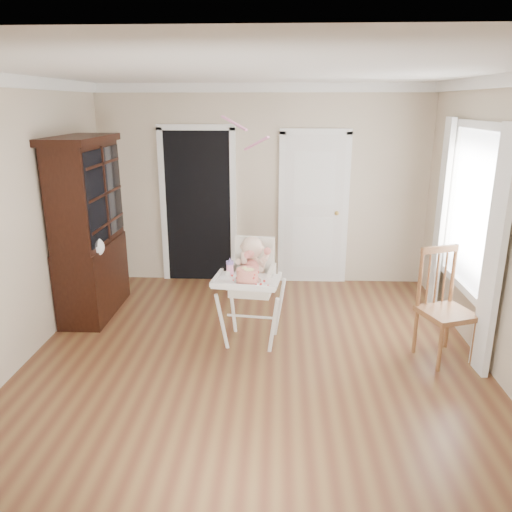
{
  "coord_description": "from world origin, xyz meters",
  "views": [
    {
      "loc": [
        0.23,
        -4.32,
        2.44
      ],
      "look_at": [
        0.0,
        0.43,
        0.99
      ],
      "focal_mm": 35.0,
      "sensor_mm": 36.0,
      "label": 1
    }
  ],
  "objects_px": {
    "high_chair": "(252,280)",
    "cake": "(247,275)",
    "dining_chair": "(445,309)",
    "sippy_cup": "(230,268)",
    "china_cabinet": "(89,228)"
  },
  "relations": [
    {
      "from": "cake",
      "to": "dining_chair",
      "type": "height_order",
      "value": "dining_chair"
    },
    {
      "from": "cake",
      "to": "sippy_cup",
      "type": "distance_m",
      "value": 0.26
    },
    {
      "from": "dining_chair",
      "to": "china_cabinet",
      "type": "bearing_deg",
      "value": 145.29
    },
    {
      "from": "dining_chair",
      "to": "sippy_cup",
      "type": "bearing_deg",
      "value": 155.5
    },
    {
      "from": "high_chair",
      "to": "dining_chair",
      "type": "height_order",
      "value": "dining_chair"
    },
    {
      "from": "sippy_cup",
      "to": "china_cabinet",
      "type": "relative_size",
      "value": 0.09
    },
    {
      "from": "high_chair",
      "to": "dining_chair",
      "type": "distance_m",
      "value": 1.93
    },
    {
      "from": "high_chair",
      "to": "sippy_cup",
      "type": "distance_m",
      "value": 0.29
    },
    {
      "from": "china_cabinet",
      "to": "high_chair",
      "type": "bearing_deg",
      "value": -20.05
    },
    {
      "from": "china_cabinet",
      "to": "dining_chair",
      "type": "xyz_separation_m",
      "value": [
        3.85,
        -0.96,
        -0.53
      ]
    },
    {
      "from": "cake",
      "to": "china_cabinet",
      "type": "xyz_separation_m",
      "value": [
        -1.91,
        0.99,
        0.2
      ]
    },
    {
      "from": "cake",
      "to": "dining_chair",
      "type": "bearing_deg",
      "value": 1.07
    },
    {
      "from": "china_cabinet",
      "to": "dining_chair",
      "type": "bearing_deg",
      "value": -13.97
    },
    {
      "from": "high_chair",
      "to": "cake",
      "type": "relative_size",
      "value": 4.16
    },
    {
      "from": "high_chair",
      "to": "cake",
      "type": "bearing_deg",
      "value": -87.63
    }
  ]
}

